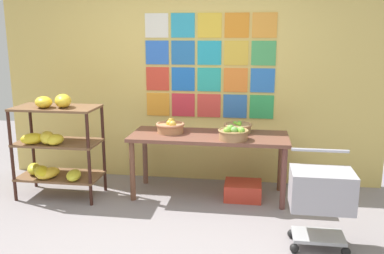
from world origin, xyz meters
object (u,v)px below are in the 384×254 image
display_table (209,142)px  fruit_basket_centre (170,127)px  banana_shelf_unit (53,144)px  fruit_basket_back_right (238,127)px  shopping_cart (321,193)px  produce_crate_under_table (243,191)px  fruit_basket_right (233,134)px

display_table → fruit_basket_centre: bearing=175.2°
banana_shelf_unit → fruit_basket_back_right: (2.01, 0.49, 0.15)m
shopping_cart → produce_crate_under_table: bearing=132.4°
produce_crate_under_table → display_table: bearing=173.0°
display_table → fruit_basket_back_right: size_ratio=5.36×
shopping_cart → display_table: bearing=143.9°
fruit_basket_centre → fruit_basket_right: 0.76m
banana_shelf_unit → produce_crate_under_table: size_ratio=2.88×
fruit_basket_back_right → shopping_cart: 1.47m
fruit_basket_back_right → shopping_cart: bearing=-58.0°
banana_shelf_unit → fruit_basket_back_right: 2.08m
fruit_basket_right → produce_crate_under_table: fruit_basket_right is taller
fruit_basket_back_right → fruit_basket_right: fruit_basket_right is taller
fruit_basket_back_right → display_table: bearing=-150.4°
display_table → fruit_basket_back_right: bearing=29.6°
fruit_basket_right → banana_shelf_unit: bearing=-176.1°
fruit_basket_back_right → shopping_cart: size_ratio=0.39×
fruit_basket_back_right → fruit_basket_centre: (-0.76, -0.14, 0.01)m
banana_shelf_unit → display_table: banana_shelf_unit is taller
fruit_basket_centre → shopping_cart: (1.52, -1.08, -0.29)m
fruit_basket_right → shopping_cart: size_ratio=0.39×
banana_shelf_unit → display_table: bearing=10.5°
banana_shelf_unit → display_table: size_ratio=0.67×
display_table → fruit_basket_right: fruit_basket_right is taller
produce_crate_under_table → fruit_basket_centre: bearing=174.2°
display_table → produce_crate_under_table: size_ratio=4.28×
display_table → shopping_cart: 1.51m
banana_shelf_unit → display_table: (1.70, 0.32, 0.01)m
display_table → produce_crate_under_table: bearing=-7.0°
fruit_basket_back_right → produce_crate_under_table: fruit_basket_back_right is taller
fruit_basket_right → produce_crate_under_table: (0.11, 0.13, -0.69)m
produce_crate_under_table → shopping_cart: (0.68, -1.00, 0.40)m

